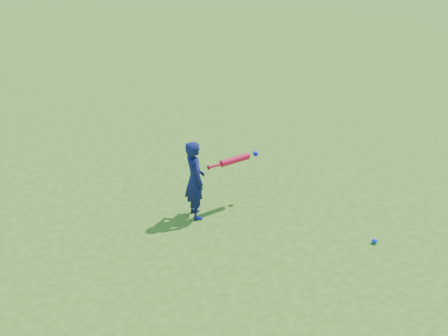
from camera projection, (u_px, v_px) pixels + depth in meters
name	position (u px, v px, depth m)	size (l,w,h in m)	color
ground	(143.00, 226.00, 7.05)	(80.00, 80.00, 0.00)	#396E1A
child	(195.00, 180.00, 7.04)	(0.43, 0.28, 1.17)	#10164F
ground_ball_blue	(374.00, 241.00, 6.64)	(0.07, 0.07, 0.07)	#0C34D4
bat_swing	(237.00, 159.00, 7.28)	(0.75, 0.55, 0.10)	red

